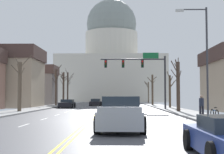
# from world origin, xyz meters

# --- Properties ---
(ground) EXTENTS (20.00, 180.00, 0.20)m
(ground) POSITION_xyz_m (0.00, -0.00, 0.02)
(ground) COLOR #4B4B50
(signal_gantry) EXTENTS (7.91, 0.41, 6.80)m
(signal_gantry) POSITION_xyz_m (4.78, 17.54, 5.04)
(signal_gantry) COLOR #28282D
(signal_gantry) RESTS_ON ground
(street_lamp_right) EXTENTS (2.24, 0.24, 7.86)m
(street_lamp_right) POSITION_xyz_m (7.91, 1.08, 4.79)
(street_lamp_right) COLOR #333338
(street_lamp_right) RESTS_ON ground
(capitol_building) EXTENTS (31.13, 23.91, 33.73)m
(capitol_building) POSITION_xyz_m (0.00, 77.63, 11.92)
(capitol_building) COLOR beige
(capitol_building) RESTS_ON ground
(sedan_near_00) EXTENTS (1.99, 4.43, 1.16)m
(sedan_near_00) POSITION_xyz_m (1.86, 13.90, 0.56)
(sedan_near_00) COLOR silver
(sedan_near_00) RESTS_ON ground
(sedan_near_01) EXTENTS (2.12, 4.49, 1.12)m
(sedan_near_01) POSITION_xyz_m (1.95, 8.07, 0.53)
(sedan_near_01) COLOR #B71414
(sedan_near_01) RESTS_ON ground
(sedan_near_02) EXTENTS (2.05, 4.53, 1.25)m
(sedan_near_02) POSITION_xyz_m (1.73, 0.78, 0.58)
(sedan_near_02) COLOR #6B6056
(sedan_near_02) RESTS_ON ground
(pickup_truck_near_03) EXTENTS (2.40, 5.60, 1.66)m
(pickup_truck_near_03) POSITION_xyz_m (2.02, -5.85, 0.74)
(pickup_truck_near_03) COLOR #ADB2B7
(pickup_truck_near_03) RESTS_ON ground
(sedan_oncoming_00) EXTENTS (2.08, 4.41, 1.19)m
(sedan_oncoming_00) POSITION_xyz_m (-5.31, 24.39, 0.57)
(sedan_oncoming_00) COLOR black
(sedan_oncoming_00) RESTS_ON ground
(sedan_oncoming_01) EXTENTS (2.05, 4.44, 1.20)m
(sedan_oncoming_01) POSITION_xyz_m (-1.94, 34.98, 0.56)
(sedan_oncoming_01) COLOR black
(sedan_oncoming_01) RESTS_ON ground
(flank_building_00) EXTENTS (12.60, 6.29, 7.53)m
(flank_building_00) POSITION_xyz_m (-16.25, 41.05, 3.82)
(flank_building_00) COLOR slate
(flank_building_00) RESTS_ON ground
(bare_tree_00) EXTENTS (1.73, 1.34, 4.84)m
(bare_tree_00) POSITION_xyz_m (8.96, 22.38, 2.47)
(bare_tree_00) COLOR #4C3D2D
(bare_tree_00) RESTS_ON ground
(bare_tree_01) EXTENTS (2.17, 2.81, 5.74)m
(bare_tree_01) POSITION_xyz_m (-8.09, 11.04, 2.80)
(bare_tree_01) COLOR brown
(bare_tree_01) RESTS_ON ground
(bare_tree_02) EXTENTS (1.74, 1.57, 5.29)m
(bare_tree_02) POSITION_xyz_m (7.97, 35.49, 2.91)
(bare_tree_02) COLOR #4C3D2D
(bare_tree_02) RESTS_ON ground
(bare_tree_03) EXTENTS (1.60, 1.78, 6.66)m
(bare_tree_03) POSITION_xyz_m (-8.28, 31.73, 3.37)
(bare_tree_03) COLOR #423328
(bare_tree_03) RESTS_ON ground
(bare_tree_04) EXTENTS (1.10, 2.07, 4.98)m
(bare_tree_04) POSITION_xyz_m (8.83, 52.80, 2.79)
(bare_tree_04) COLOR brown
(bare_tree_04) RESTS_ON ground
(bare_tree_05) EXTENTS (1.85, 1.53, 5.90)m
(bare_tree_05) POSITION_xyz_m (-8.09, 37.91, 3.28)
(bare_tree_05) COLOR #423328
(bare_tree_05) RESTS_ON ground
(bare_tree_06) EXTENTS (1.09, 1.95, 5.57)m
(bare_tree_06) POSITION_xyz_m (8.02, 11.41, 2.83)
(bare_tree_06) COLOR #423328
(bare_tree_06) RESTS_ON ground
(bare_tree_07) EXTENTS (2.62, 1.47, 7.23)m
(bare_tree_07) POSITION_xyz_m (-8.10, 43.31, 3.49)
(bare_tree_07) COLOR #423328
(bare_tree_07) RESTS_ON ground
(pedestrian_00) EXTENTS (0.35, 0.34, 1.60)m
(pedestrian_00) POSITION_xyz_m (7.91, 1.72, 1.03)
(pedestrian_00) COLOR black
(pedestrian_00) RESTS_ON ground
(bicycle_parked) EXTENTS (0.12, 1.77, 0.85)m
(bicycle_parked) POSITION_xyz_m (8.12, -0.75, 0.49)
(bicycle_parked) COLOR black
(bicycle_parked) RESTS_ON ground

